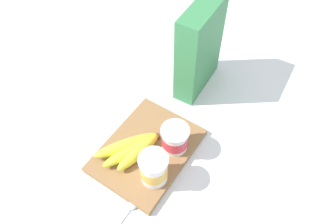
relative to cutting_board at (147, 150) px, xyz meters
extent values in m
plane|color=white|center=(0.00, 0.00, -0.01)|extent=(2.40, 2.40, 0.00)
cube|color=olive|center=(0.00, 0.00, 0.00)|extent=(0.30, 0.22, 0.02)
cube|color=#38844C|center=(-0.31, -0.02, 0.14)|extent=(0.20, 0.08, 0.29)
cylinder|color=white|center=(-0.05, 0.06, 0.05)|extent=(0.07, 0.07, 0.08)
cylinder|color=#DB384C|center=(-0.05, 0.06, 0.05)|extent=(0.07, 0.07, 0.04)
cylinder|color=silver|center=(-0.05, 0.06, 0.09)|extent=(0.08, 0.08, 0.00)
cylinder|color=white|center=(0.06, 0.07, 0.06)|extent=(0.07, 0.07, 0.09)
cylinder|color=gold|center=(0.06, 0.07, 0.06)|extent=(0.07, 0.07, 0.04)
cylinder|color=silver|center=(0.06, 0.07, 0.11)|extent=(0.08, 0.08, 0.00)
ellipsoid|color=yellow|center=(0.03, -0.05, 0.03)|extent=(0.17, 0.13, 0.04)
ellipsoid|color=yellow|center=(0.04, -0.03, 0.03)|extent=(0.17, 0.10, 0.04)
ellipsoid|color=yellow|center=(0.03, -0.01, 0.03)|extent=(0.15, 0.06, 0.04)
cylinder|color=brown|center=(-0.04, 0.01, 0.02)|extent=(0.01, 0.01, 0.02)
cylinder|color=silver|center=(0.21, 0.06, -0.01)|extent=(0.11, 0.01, 0.01)
ellipsoid|color=silver|center=(0.14, 0.06, 0.00)|extent=(0.04, 0.02, 0.01)
camera|label=1|loc=(0.34, 0.29, 0.77)|focal=33.19mm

